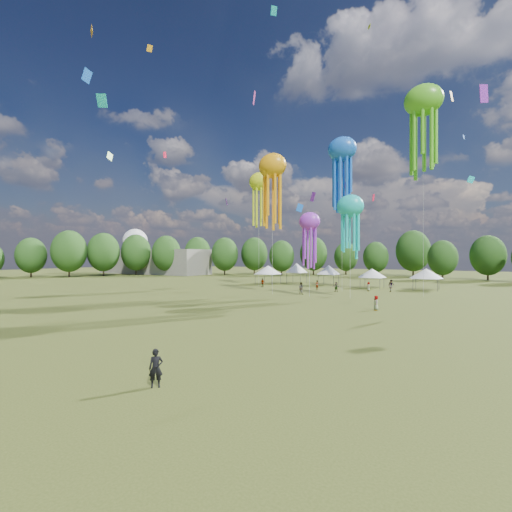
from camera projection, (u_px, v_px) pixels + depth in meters
The scene contains 10 objects.
ground at pixel (101, 355), 21.79m from camera, with size 300.00×300.00×0.00m, color #384416.
observer_main at pixel (156, 368), 16.47m from camera, with size 0.64×0.42×1.75m, color black.
spectator_near at pixel (301, 288), 55.94m from camera, with size 0.91×0.71×1.87m, color gray.
spectators_far at pixel (350, 287), 60.17m from camera, with size 26.28×29.60×1.70m.
festival_tents at pixel (332, 271), 71.65m from camera, with size 35.82×10.13×4.39m.
show_kites at pixel (338, 168), 57.39m from camera, with size 34.53×14.58×31.40m.
small_kites at pixel (324, 108), 58.70m from camera, with size 74.15×63.54×43.63m.
treeline at pixel (346, 253), 77.46m from camera, with size 201.57×95.24×13.43m.
hangar at pixel (154, 262), 120.50m from camera, with size 40.00×12.00×8.00m, color gray.
radome at pixel (135, 245), 133.84m from camera, with size 9.00×9.00×16.00m.
Camera 1 is at (19.21, -13.90, 6.03)m, focal length 25.26 mm.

